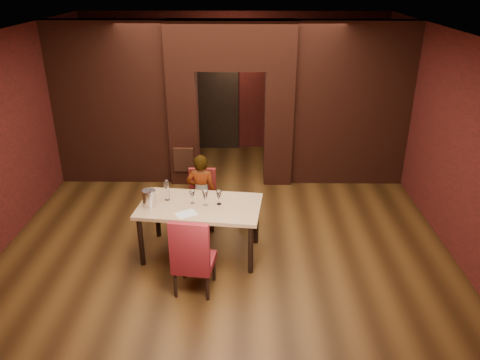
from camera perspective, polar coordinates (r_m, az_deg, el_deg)
The scene contains 25 objects.
floor at distance 8.07m, azimuth -1.51°, elevation -5.71°, with size 8.00×8.00×0.00m, color #482D12.
ceiling at distance 7.04m, azimuth -1.81°, elevation 17.47°, with size 7.00×8.00×0.04m, color silver.
wall_back at distance 11.26m, azimuth -0.75°, elevation 11.78°, with size 7.00×0.04×3.20m, color maroon.
wall_front at distance 3.87m, azimuth -4.29°, elevation -14.80°, with size 7.00×0.04×3.20m, color maroon.
wall_left at distance 8.33m, azimuth -26.55°, elevation 4.68°, with size 0.04×8.00×3.20m, color maroon.
wall_right at distance 8.05m, azimuth 24.18°, elevation 4.50°, with size 0.04×8.00×3.20m, color maroon.
pillar_left at distance 9.52m, azimuth -6.85°, elevation 6.47°, with size 0.55×0.55×2.30m, color maroon.
pillar_right at distance 9.46m, azimuth 4.71°, elevation 6.44°, with size 0.55×0.55×2.30m, color maroon.
lintel at distance 9.08m, azimuth -1.17°, elevation 16.14°, with size 2.45×0.55×0.90m, color maroon.
wing_wall_left at distance 9.69m, azimuth -15.38°, elevation 8.87°, with size 2.27×0.35×3.20m, color maroon.
wing_wall_right at distance 9.53m, azimuth 13.41°, elevation 8.82°, with size 2.27×0.35×3.20m, color maroon.
vent_panel at distance 9.45m, azimuth -6.89°, elevation 2.46°, with size 0.40×0.03×0.50m, color brown.
rear_door at distance 11.35m, azimuth -2.79°, elevation 9.00°, with size 0.90×0.08×2.10m, color black.
rear_door_frame at distance 11.31m, azimuth -2.80°, elevation 8.95°, with size 1.02×0.04×2.22m, color black.
dining_table at distance 7.19m, azimuth -4.80°, elevation -6.00°, with size 1.80×1.01×0.84m, color tan.
chair_far at distance 7.88m, azimuth -4.67°, elevation -2.46°, with size 0.45×0.45×1.00m, color maroon.
chair_near at distance 6.35m, azimuth -5.62°, elevation -8.84°, with size 0.52×0.52×1.15m, color maroon.
person_seated at distance 7.73m, azimuth -4.73°, elevation -1.59°, with size 0.49×0.32×1.35m, color white.
wine_glass_a at distance 7.00m, azimuth -5.81°, elevation -2.07°, with size 0.08×0.08×0.20m, color white, non-canonical shape.
wine_glass_b at distance 6.91m, azimuth -4.25°, elevation -2.21°, with size 0.09×0.09×0.23m, color white, non-canonical shape.
wine_glass_c at distance 6.93m, azimuth -2.58°, elevation -2.17°, with size 0.09×0.09×0.21m, color silver, non-canonical shape.
tasting_sheet at distance 6.74m, azimuth -6.58°, elevation -4.12°, with size 0.29×0.21×0.00m, color silver.
wine_bucket at distance 7.01m, azimuth -11.00°, elevation -2.15°, with size 0.20×0.20×0.25m, color silver.
water_bottle at distance 7.12m, azimuth -8.92°, elevation -1.20°, with size 0.08×0.08×0.33m, color white.
potted_plant at distance 8.07m, azimuth 0.82°, elevation -3.83°, with size 0.42×0.36×0.47m, color #306823.
Camera 1 is at (0.33, -6.99, 4.03)m, focal length 35.00 mm.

